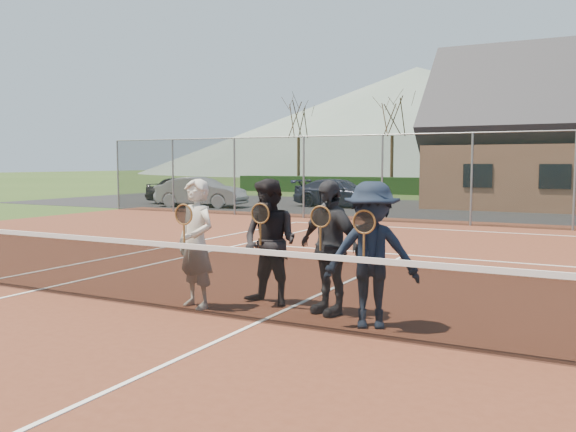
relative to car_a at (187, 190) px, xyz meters
The scene contains 18 objects.
ground 14.68m from the car_a, ahead, with size 220.00×220.00×0.00m, color #2B4217.
court_surface 22.91m from the car_a, 50.77° to the right, with size 30.00×30.00×0.02m, color #562819.
tarmac_carpark 10.75m from the car_a, 12.17° to the left, with size 40.00×12.00×0.01m, color black.
hedge_row 20.33m from the car_a, 44.55° to the left, with size 40.00×1.20×1.10m, color black.
hill_west 78.41m from the car_a, 97.75° to the left, with size 110.00×110.00×18.00m, color slate.
car_a is the anchor object (origin of this frame).
car_b 2.10m from the car_a, 35.53° to the right, with size 1.46×4.19×1.38m, color gray.
car_c 7.64m from the car_a, 12.69° to the left, with size 1.80×4.43×1.29m, color #181E31.
court_markings 22.91m from the car_a, 50.77° to the right, with size 11.03×23.83×0.01m.
tennis_net 22.90m from the car_a, 50.77° to the right, with size 11.68×0.08×1.10m.
perimeter_fence 15.12m from the car_a, 16.31° to the right, with size 30.07×0.07×3.02m.
tree_a 16.16m from the car_a, 95.67° to the left, with size 3.20×3.20×7.77m.
tree_b 17.00m from the car_a, 70.23° to the left, with size 3.20×3.20×7.77m.
tree_c 23.03m from the car_a, 42.79° to the left, with size 3.20×3.20×7.77m.
player_a 21.92m from the car_a, 52.64° to the right, with size 0.75×0.60×1.80m.
player_b 21.96m from the car_a, 49.94° to the right, with size 0.96×0.80×1.80m.
player_c 22.63m from the car_a, 48.23° to the right, with size 1.14×0.81×1.80m.
player_d 23.43m from the car_a, 47.52° to the right, with size 1.33×1.06×1.80m.
Camera 1 is at (3.85, -6.53, 2.04)m, focal length 38.00 mm.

